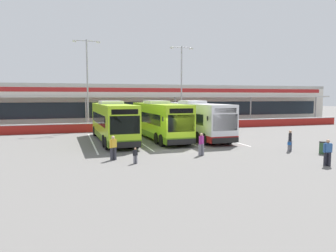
# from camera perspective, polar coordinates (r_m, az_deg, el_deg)

# --- Properties ---
(ground_plane) EXTENTS (200.00, 200.00, 0.00)m
(ground_plane) POSITION_cam_1_polar(r_m,az_deg,el_deg) (25.07, 1.87, -4.27)
(ground_plane) COLOR #605E5B
(terminal_building) EXTENTS (70.00, 13.00, 6.00)m
(terminal_building) POSITION_cam_1_polar(r_m,az_deg,el_deg) (50.92, -8.11, 4.00)
(terminal_building) COLOR beige
(terminal_building) RESTS_ON ground
(red_barrier_wall) EXTENTS (60.00, 0.40, 1.10)m
(red_barrier_wall) POSITION_cam_1_polar(r_m,az_deg,el_deg) (38.88, -5.15, -0.01)
(red_barrier_wall) COLOR maroon
(red_barrier_wall) RESTS_ON ground
(coach_bus_leftmost) EXTENTS (3.16, 12.22, 3.78)m
(coach_bus_leftmost) POSITION_cam_1_polar(r_m,az_deg,el_deg) (29.83, -10.05, 0.66)
(coach_bus_leftmost) COLOR #9ED11E
(coach_bus_leftmost) RESTS_ON ground
(coach_bus_left_centre) EXTENTS (3.16, 12.22, 3.78)m
(coach_bus_left_centre) POSITION_cam_1_polar(r_m,az_deg,el_deg) (30.96, -1.61, 0.91)
(coach_bus_left_centre) COLOR #9ED11E
(coach_bus_left_centre) RESTS_ON ground
(coach_bus_centre) EXTENTS (3.16, 12.22, 3.78)m
(coach_bus_centre) POSITION_cam_1_polar(r_m,az_deg,el_deg) (31.88, 5.08, 1.02)
(coach_bus_centre) COLOR silver
(coach_bus_centre) RESTS_ON ground
(bay_stripe_far_west) EXTENTS (0.14, 13.00, 0.01)m
(bay_stripe_far_west) POSITION_cam_1_polar(r_m,az_deg,el_deg) (29.70, -13.61, -2.89)
(bay_stripe_far_west) COLOR silver
(bay_stripe_far_west) RESTS_ON ground
(bay_stripe_west) EXTENTS (0.14, 13.00, 0.01)m
(bay_stripe_west) POSITION_cam_1_polar(r_m,az_deg,el_deg) (30.25, -5.64, -2.62)
(bay_stripe_west) COLOR silver
(bay_stripe_west) RESTS_ON ground
(bay_stripe_mid_west) EXTENTS (0.14, 13.00, 0.01)m
(bay_stripe_mid_west) POSITION_cam_1_polar(r_m,az_deg,el_deg) (31.36, 1.90, -2.31)
(bay_stripe_mid_west) COLOR silver
(bay_stripe_mid_west) RESTS_ON ground
(bay_stripe_centre) EXTENTS (0.14, 13.00, 0.01)m
(bay_stripe_centre) POSITION_cam_1_polar(r_m,az_deg,el_deg) (32.96, 8.82, -1.99)
(bay_stripe_centre) COLOR silver
(bay_stripe_centre) RESTS_ON ground
(pedestrian_with_handbag) EXTENTS (0.56, 0.57, 1.62)m
(pedestrian_with_handbag) POSITION_cam_1_polar(r_m,az_deg,el_deg) (25.83, 21.32, -2.42)
(pedestrian_with_handbag) COLOR slate
(pedestrian_with_handbag) RESTS_ON ground
(pedestrian_in_dark_coat) EXTENTS (0.48, 0.40, 1.62)m
(pedestrian_in_dark_coat) POSITION_cam_1_polar(r_m,az_deg,el_deg) (22.47, 6.09, -3.16)
(pedestrian_in_dark_coat) COLOR slate
(pedestrian_in_dark_coat) RESTS_ON ground
(pedestrian_child) EXTENTS (0.33, 0.20, 1.00)m
(pedestrian_child) POSITION_cam_1_polar(r_m,az_deg,el_deg) (19.85, -5.97, -5.27)
(pedestrian_child) COLOR slate
(pedestrian_child) RESTS_ON ground
(pedestrian_near_bin) EXTENTS (0.54, 0.36, 1.62)m
(pedestrian_near_bin) POSITION_cam_1_polar(r_m,az_deg,el_deg) (21.36, 27.05, -4.18)
(pedestrian_near_bin) COLOR black
(pedestrian_near_bin) RESTS_ON ground
(pedestrian_approaching_bus) EXTENTS (0.51, 0.36, 1.62)m
(pedestrian_approaching_bus) POSITION_cam_1_polar(r_m,az_deg,el_deg) (21.10, -9.94, -3.77)
(pedestrian_approaching_bus) COLOR #33333D
(pedestrian_approaching_bus) RESTS_ON ground
(lamp_post_west) EXTENTS (3.24, 0.28, 11.00)m
(lamp_post_west) POSITION_cam_1_polar(r_m,az_deg,el_deg) (39.54, -14.47, 8.25)
(lamp_post_west) COLOR #9E9EA3
(lamp_post_west) RESTS_ON ground
(lamp_post_centre) EXTENTS (3.24, 0.28, 11.00)m
(lamp_post_centre) POSITION_cam_1_polar(r_m,az_deg,el_deg) (43.43, 2.47, 8.14)
(lamp_post_centre) COLOR #9E9EA3
(lamp_post_centre) RESTS_ON ground
(litter_bin) EXTENTS (0.54, 0.54, 0.93)m
(litter_bin) POSITION_cam_1_polar(r_m,az_deg,el_deg) (25.65, 26.37, -3.55)
(litter_bin) COLOR #2D5133
(litter_bin) RESTS_ON ground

